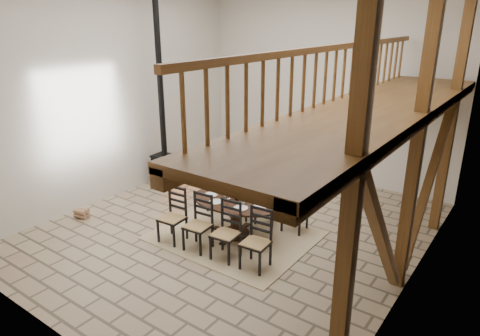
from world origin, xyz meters
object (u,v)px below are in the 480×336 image
Objects in this scene: log_basket at (190,169)px; log_stack at (82,213)px; wood_stove at (164,144)px; dining_table at (235,218)px.

log_basket reaches higher than log_stack.
wood_stove is 10.05× the size of log_basket.
log_basket is at bearing 88.13° from log_stack.
dining_table is 3.45m from wood_stove.
log_stack is (-0.09, -2.51, -1.03)m from wood_stove.
dining_table is 3.51m from log_stack.
dining_table is at bearing 22.11° from log_stack.
log_basket is (0.02, 0.92, -0.95)m from wood_stove.
dining_table reaches higher than log_basket.
dining_table is 0.50× the size of wood_stove.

